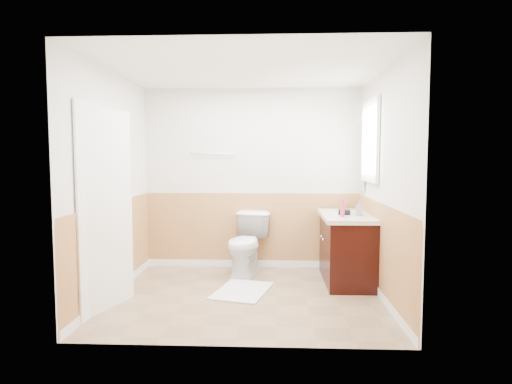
{
  "coord_description": "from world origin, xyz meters",
  "views": [
    {
      "loc": [
        0.31,
        -4.71,
        1.55
      ],
      "look_at": [
        0.1,
        0.25,
        1.15
      ],
      "focal_mm": 30.23,
      "sensor_mm": 36.0,
      "label": 1
    }
  ],
  "objects_px": {
    "toilet": "(246,244)",
    "vanity_cabinet": "(346,250)",
    "bath_mat": "(242,291)",
    "soap_dispenser": "(359,208)",
    "lotion_bottle": "(342,208)"
  },
  "relations": [
    {
      "from": "toilet",
      "to": "vanity_cabinet",
      "type": "xyz_separation_m",
      "value": [
        1.27,
        -0.28,
        -0.01
      ]
    },
    {
      "from": "bath_mat",
      "to": "soap_dispenser",
      "type": "distance_m",
      "value": 1.7
    },
    {
      "from": "lotion_bottle",
      "to": "vanity_cabinet",
      "type": "bearing_deg",
      "value": 69.4
    },
    {
      "from": "bath_mat",
      "to": "lotion_bottle",
      "type": "relative_size",
      "value": 3.64
    },
    {
      "from": "bath_mat",
      "to": "vanity_cabinet",
      "type": "bearing_deg",
      "value": 20.24
    },
    {
      "from": "lotion_bottle",
      "to": "soap_dispenser",
      "type": "bearing_deg",
      "value": 29.84
    },
    {
      "from": "bath_mat",
      "to": "soap_dispenser",
      "type": "bearing_deg",
      "value": 13.29
    },
    {
      "from": "vanity_cabinet",
      "to": "soap_dispenser",
      "type": "distance_m",
      "value": 0.57
    },
    {
      "from": "lotion_bottle",
      "to": "soap_dispenser",
      "type": "distance_m",
      "value": 0.25
    },
    {
      "from": "vanity_cabinet",
      "to": "lotion_bottle",
      "type": "distance_m",
      "value": 0.63
    },
    {
      "from": "toilet",
      "to": "vanity_cabinet",
      "type": "relative_size",
      "value": 0.74
    },
    {
      "from": "lotion_bottle",
      "to": "bath_mat",
      "type": "bearing_deg",
      "value": -170.21
    },
    {
      "from": "toilet",
      "to": "lotion_bottle",
      "type": "distance_m",
      "value": 1.4
    },
    {
      "from": "soap_dispenser",
      "to": "toilet",
      "type": "bearing_deg",
      "value": 163.07
    },
    {
      "from": "toilet",
      "to": "bath_mat",
      "type": "xyz_separation_m",
      "value": [
        0.0,
        -0.75,
        -0.4
      ]
    }
  ]
}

